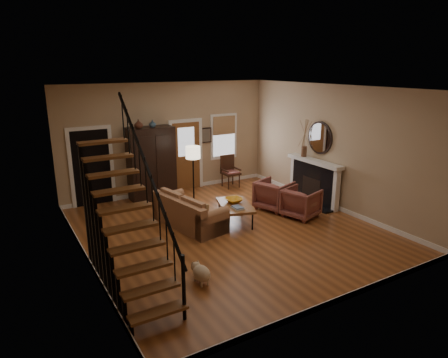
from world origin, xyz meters
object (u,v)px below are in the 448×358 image
floor_lamp (193,178)px  side_chair (231,172)px  armchair_left (301,203)px  sofa (189,211)px  armoire (152,163)px  coffee_table (235,213)px  armchair_right (274,195)px

floor_lamp → side_chair: 2.20m
armchair_left → side_chair: side_chair is taller
armchair_left → floor_lamp: 2.92m
sofa → floor_lamp: bearing=47.7°
armoire → sofa: bearing=-89.4°
sofa → floor_lamp: 1.36m
coffee_table → floor_lamp: floor_lamp is taller
armchair_right → floor_lamp: 2.22m
armoire → coffee_table: size_ratio=1.69×
floor_lamp → side_chair: bearing=31.0°
coffee_table → floor_lamp: size_ratio=0.73×
floor_lamp → armchair_left: bearing=-44.3°
sofa → armchair_left: (2.72, -0.92, 0.01)m
armchair_right → side_chair: side_chair is taller
floor_lamp → sofa: bearing=-121.2°
coffee_table → armchair_left: (1.66, -0.53, 0.14)m
armoire → sofa: size_ratio=1.06×
armchair_right → sofa: bearing=68.5°
armchair_left → floor_lamp: floor_lamp is taller
sofa → side_chair: bearing=30.1°
coffee_table → side_chair: 3.00m
armchair_left → floor_lamp: (-2.06, 2.01, 0.48)m
armoire → side_chair: armoire is taller
sofa → coffee_table: 1.14m
armchair_left → floor_lamp: bearing=28.3°
coffee_table → armchair_left: armchair_left is taller
armchair_right → floor_lamp: bearing=37.7°
armchair_right → armoire: bearing=25.6°
coffee_table → armchair_right: 1.47m
floor_lamp → armchair_right: bearing=-32.8°
sofa → armchair_right: 2.49m
armoire → sofa: 2.51m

